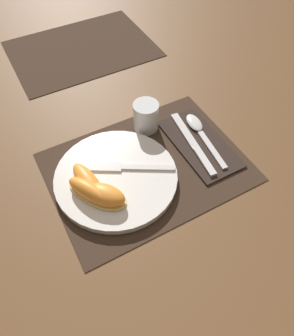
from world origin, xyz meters
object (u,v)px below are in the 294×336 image
Objects in this scene: juice_glass at (146,118)px; citrus_wedge_0 at (89,184)px; citrus_wedge_1 at (90,192)px; spoon at (199,129)px; knife at (193,144)px; fork at (125,167)px; citrus_wedge_2 at (105,196)px; plate at (116,176)px.

juice_glass is 0.24m from citrus_wedge_0.
spoon is at bearing 10.89° from citrus_wedge_1.
citrus_wedge_0 reaches higher than knife.
knife is 1.80× the size of citrus_wedge_1.
citrus_wedge_2 reaches higher than fork.
spoon is at bearing 7.02° from citrus_wedge_0.
plate is 1.43× the size of spoon.
spoon is at bearing 15.69° from citrus_wedge_2.
knife is 1.71× the size of citrus_wedge_0.
knife is 0.18m from fork.
juice_glass is at bearing 41.05° from citrus_wedge_2.
juice_glass reaches higher than citrus_wedge_2.
knife is (0.07, -0.11, -0.03)m from juice_glass.
citrus_wedge_2 is at bearing -69.75° from citrus_wedge_0.
spoon is 1.60× the size of citrus_wedge_1.
juice_glass is (0.14, 0.11, 0.03)m from plate.
plate is at bearing 179.69° from knife.
citrus_wedge_2 is (-0.26, -0.05, 0.03)m from knife.
fork is 1.48× the size of citrus_wedge_1.
fork is at bearing 177.70° from knife.
plate is at bearing 22.27° from citrus_wedge_1.
fork is 1.66× the size of citrus_wedge_2.
knife is 0.05m from spoon.
citrus_wedge_2 reaches higher than citrus_wedge_0.
spoon is 1.79× the size of citrus_wedge_2.
citrus_wedge_0 is (-0.20, -0.12, -0.00)m from juice_glass.
fork reaches higher than knife.
citrus_wedge_0 is at bearing -172.98° from spoon.
knife is 1.13× the size of spoon.
juice_glass is at bearing 38.71° from plate.
citrus_wedge_0 is at bearing -149.93° from juice_glass.
citrus_wedge_2 reaches higher than knife.
juice_glass is 0.42× the size of fork.
citrus_wedge_0 reaches higher than plate.
citrus_wedge_2 is at bearing -169.15° from knife.
juice_glass reaches higher than citrus_wedge_0.
juice_glass is 0.34× the size of knife.
spoon is (0.04, 0.03, 0.00)m from knife.
plate is 2.29× the size of citrus_wedge_1.
juice_glass is at bearing 122.28° from knife.
knife is (0.21, -0.00, -0.00)m from plate.
citrus_wedge_1 is (-0.10, -0.04, 0.01)m from fork.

